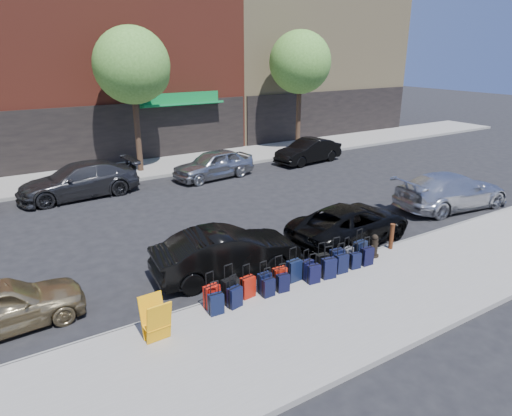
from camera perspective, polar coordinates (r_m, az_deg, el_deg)
ground at (r=16.74m, az=-5.27°, el=-2.94°), size 120.00×120.00×0.00m
sidewalk_near at (r=11.88m, az=9.58°, el=-12.68°), size 60.00×4.00×0.15m
sidewalk_far at (r=25.62m, az=-15.60°, el=4.51°), size 60.00×4.00×0.15m
curb_near at (r=13.23m, az=3.74°, el=-8.88°), size 60.00×0.08×0.15m
curb_far at (r=23.75m, az=-14.14°, el=3.49°), size 60.00×0.08×0.15m
building_right at (r=39.33m, az=3.82°, el=23.18°), size 15.00×12.12×18.00m
tree_center at (r=24.58m, az=-14.91°, el=16.60°), size 3.80×3.80×7.27m
tree_right at (r=29.55m, az=5.75°, el=17.48°), size 3.80×3.80×7.27m
suitcase_front_0 at (r=11.69m, az=-5.54°, el=-10.92°), size 0.42×0.27×0.95m
suitcase_front_1 at (r=11.86m, az=-3.23°, el=-10.23°), size 0.45×0.28×1.03m
suitcase_front_2 at (r=12.07m, az=-1.04°, el=-9.84°), size 0.40×0.25×0.92m
suitcase_front_3 at (r=12.31m, az=1.06°, el=-9.29°), size 0.37×0.22×0.88m
suitcase_front_4 at (r=12.56m, az=2.96°, el=-8.65°), size 0.38×0.22×0.91m
suitcase_front_5 at (r=12.88m, az=4.77°, el=-7.80°), size 0.42×0.25×0.99m
suitcase_front_6 at (r=13.08m, az=6.41°, el=-7.61°), size 0.39×0.26×0.86m
suitcase_front_7 at (r=13.46m, az=8.25°, el=-6.81°), size 0.40×0.25×0.91m
suitcase_front_8 at (r=13.71m, az=10.05°, el=-6.30°), size 0.43×0.26×0.98m
suitcase_front_9 at (r=14.06m, az=11.36°, el=-5.90°), size 0.38×0.25×0.86m
suitcase_front_10 at (r=14.36m, az=12.86°, el=-5.25°), size 0.44×0.27×1.01m
suitcase_back_0 at (r=11.42m, az=-5.03°, el=-11.85°), size 0.37×0.23×0.87m
suitcase_back_1 at (r=11.66m, az=-2.67°, el=-11.06°), size 0.40×0.28×0.87m
suitcase_back_3 at (r=12.13m, az=1.53°, el=-9.89°), size 0.34×0.20×0.80m
suitcase_back_4 at (r=12.36m, az=3.38°, el=-9.32°), size 0.35×0.23×0.80m
suitcase_back_6 at (r=12.86m, az=7.19°, el=-8.16°), size 0.38×0.25×0.86m
suitcase_back_7 at (r=13.16m, az=9.09°, el=-7.44°), size 0.43×0.30×0.95m
suitcase_back_8 at (r=13.52m, az=10.61°, el=-6.83°), size 0.40×0.25×0.91m
suitcase_back_9 at (r=13.87m, az=12.29°, el=-6.45°), size 0.35×0.23×0.78m
suitcase_back_10 at (r=14.15m, az=13.70°, el=-5.88°), size 0.38×0.23×0.88m
fire_hydrant at (r=14.73m, az=14.56°, el=-4.66°), size 0.38×0.33×0.73m
bollard at (r=15.40m, az=16.59°, el=-3.37°), size 0.16×0.16×0.85m
display_rack at (r=10.62m, az=-12.41°, el=-13.48°), size 0.58×0.64×1.01m
car_near_0 at (r=12.42m, az=-29.29°, el=-10.64°), size 3.79×1.69×1.27m
car_near_1 at (r=13.32m, az=-3.63°, el=-5.61°), size 4.46×1.96×1.43m
car_near_2 at (r=15.97m, az=11.74°, el=-1.89°), size 4.88×2.65×1.30m
car_near_3 at (r=20.56m, az=23.26°, el=2.00°), size 5.36×2.69×1.50m
car_far_1 at (r=21.83m, az=-21.28°, el=3.23°), size 5.35×2.43×1.52m
car_far_2 at (r=23.48m, az=-5.33°, el=5.47°), size 4.45×2.20×1.46m
car_far_3 at (r=26.85m, az=6.55°, el=7.10°), size 4.33×1.94×1.38m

